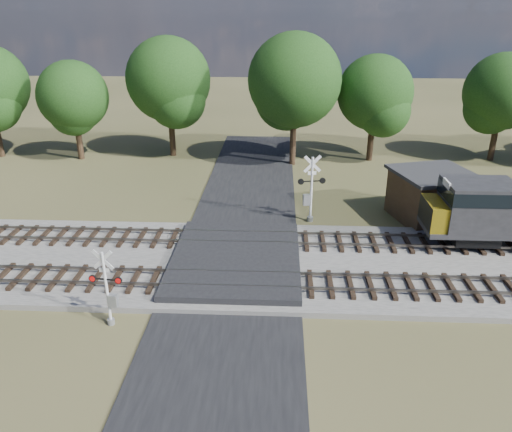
{
  "coord_description": "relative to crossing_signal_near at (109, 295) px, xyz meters",
  "views": [
    {
      "loc": [
        2.3,
        -23.96,
        13.31
      ],
      "look_at": [
        1.04,
        2.0,
        2.35
      ],
      "focal_mm": 35.0,
      "sensor_mm": 36.0,
      "label": 1
    }
  ],
  "objects": [
    {
      "name": "equipment_shed",
      "position": [
        17.61,
        13.04,
        0.11
      ],
      "size": [
        6.0,
        6.0,
        3.32
      ],
      "rotation": [
        0.0,
        0.0,
        0.27
      ],
      "color": "#412C1C",
      "rests_on": "ground"
    },
    {
      "name": "track_far",
      "position": [
        8.22,
        8.38,
        -1.15
      ],
      "size": [
        140.0,
        2.6,
        0.33
      ],
      "color": "black",
      "rests_on": "ballast_bed"
    },
    {
      "name": "road",
      "position": [
        5.1,
        5.38,
        -1.53
      ],
      "size": [
        7.0,
        60.0,
        0.08
      ],
      "primitive_type": "cube",
      "color": "black",
      "rests_on": "ground"
    },
    {
      "name": "ballast_bed",
      "position": [
        15.1,
        5.88,
        -1.42
      ],
      "size": [
        140.0,
        10.0,
        0.3
      ],
      "primitive_type": "cube",
      "color": "gray",
      "rests_on": "ground"
    },
    {
      "name": "track_near",
      "position": [
        8.22,
        3.38,
        -1.15
      ],
      "size": [
        140.0,
        2.6,
        0.33
      ],
      "color": "black",
      "rests_on": "ballast_bed"
    },
    {
      "name": "crossing_signal_near",
      "position": [
        0.0,
        0.0,
        0.0
      ],
      "size": [
        1.52,
        0.34,
        3.77
      ],
      "rotation": [
        0.0,
        0.0,
        -0.1
      ],
      "color": "silver",
      "rests_on": "ground"
    },
    {
      "name": "crossing_panel",
      "position": [
        5.1,
        5.88,
        -1.25
      ],
      "size": [
        7.0,
        9.0,
        0.62
      ],
      "primitive_type": "cube",
      "color": "#262628",
      "rests_on": "ground"
    },
    {
      "name": "ground",
      "position": [
        5.1,
        5.38,
        -1.57
      ],
      "size": [
        160.0,
        160.0,
        0.0
      ],
      "primitive_type": "plane",
      "color": "#404324",
      "rests_on": "ground"
    },
    {
      "name": "treeline",
      "position": [
        8.89,
        26.2,
        5.24
      ],
      "size": [
        80.97,
        11.6,
        11.61
      ],
      "color": "black",
      "rests_on": "ground"
    },
    {
      "name": "crossing_signal_far",
      "position": [
        9.44,
        12.21,
        0.34
      ],
      "size": [
        1.83,
        0.49,
        4.58
      ],
      "rotation": [
        0.0,
        0.0,
        3.33
      ],
      "color": "silver",
      "rests_on": "ground"
    }
  ]
}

